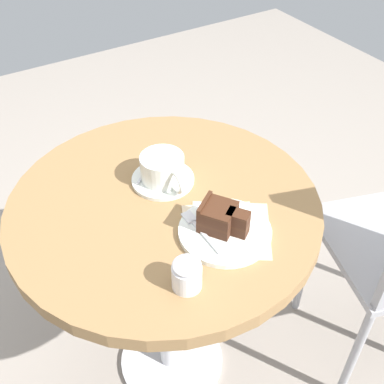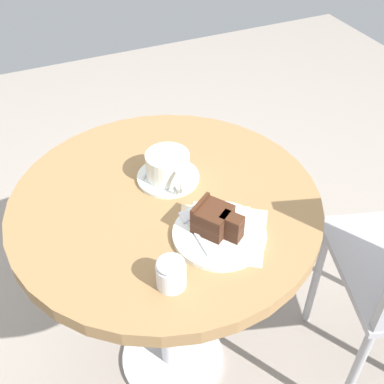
{
  "view_description": "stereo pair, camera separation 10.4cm",
  "coord_description": "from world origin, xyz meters",
  "px_view_note": "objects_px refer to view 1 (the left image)",
  "views": [
    {
      "loc": [
        0.71,
        -0.36,
        1.41
      ],
      "look_at": [
        0.05,
        0.05,
        0.72
      ],
      "focal_mm": 45.0,
      "sensor_mm": 36.0,
      "label": 1
    },
    {
      "loc": [
        0.76,
        -0.27,
        1.41
      ],
      "look_at": [
        0.05,
        0.05,
        0.72
      ],
      "focal_mm": 45.0,
      "sensor_mm": 36.0,
      "label": 2
    }
  ],
  "objects_px": {
    "fork": "(198,227)",
    "coffee_cup": "(163,168)",
    "cake_plate": "(225,231)",
    "napkin": "(226,229)",
    "teaspoon": "(147,169)",
    "cake_slice": "(221,218)",
    "saucer": "(163,179)",
    "sugar_pot": "(187,274)"
  },
  "relations": [
    {
      "from": "fork",
      "to": "coffee_cup",
      "type": "bearing_deg",
      "value": -5.43
    },
    {
      "from": "cake_plate",
      "to": "napkin",
      "type": "distance_m",
      "value": 0.01
    },
    {
      "from": "coffee_cup",
      "to": "napkin",
      "type": "bearing_deg",
      "value": 9.73
    },
    {
      "from": "teaspoon",
      "to": "cake_slice",
      "type": "distance_m",
      "value": 0.26
    },
    {
      "from": "cake_plate",
      "to": "cake_slice",
      "type": "distance_m",
      "value": 0.04
    },
    {
      "from": "cake_plate",
      "to": "coffee_cup",
      "type": "bearing_deg",
      "value": -172.76
    },
    {
      "from": "cake_slice",
      "to": "napkin",
      "type": "xyz_separation_m",
      "value": [
        0.0,
        0.01,
        -0.04
      ]
    },
    {
      "from": "coffee_cup",
      "to": "cake_plate",
      "type": "height_order",
      "value": "coffee_cup"
    },
    {
      "from": "fork",
      "to": "napkin",
      "type": "xyz_separation_m",
      "value": [
        0.02,
        0.05,
        -0.01
      ]
    },
    {
      "from": "cake_slice",
      "to": "fork",
      "type": "xyz_separation_m",
      "value": [
        -0.02,
        -0.04,
        -0.03
      ]
    },
    {
      "from": "saucer",
      "to": "sugar_pot",
      "type": "xyz_separation_m",
      "value": [
        0.29,
        -0.11,
        0.03
      ]
    },
    {
      "from": "teaspoon",
      "to": "napkin",
      "type": "bearing_deg",
      "value": -121.12
    },
    {
      "from": "napkin",
      "to": "sugar_pot",
      "type": "height_order",
      "value": "sugar_pot"
    },
    {
      "from": "cake_slice",
      "to": "fork",
      "type": "height_order",
      "value": "cake_slice"
    },
    {
      "from": "coffee_cup",
      "to": "teaspoon",
      "type": "height_order",
      "value": "coffee_cup"
    },
    {
      "from": "napkin",
      "to": "teaspoon",
      "type": "bearing_deg",
      "value": -168.44
    },
    {
      "from": "cake_plate",
      "to": "fork",
      "type": "relative_size",
      "value": 1.43
    },
    {
      "from": "coffee_cup",
      "to": "fork",
      "type": "relative_size",
      "value": 1.01
    },
    {
      "from": "coffee_cup",
      "to": "napkin",
      "type": "relative_size",
      "value": 0.59
    },
    {
      "from": "saucer",
      "to": "napkin",
      "type": "height_order",
      "value": "saucer"
    },
    {
      "from": "fork",
      "to": "sugar_pot",
      "type": "distance_m",
      "value": 0.14
    },
    {
      "from": "fork",
      "to": "saucer",
      "type": "bearing_deg",
      "value": -5.38
    },
    {
      "from": "cake_plate",
      "to": "napkin",
      "type": "height_order",
      "value": "cake_plate"
    },
    {
      "from": "sugar_pot",
      "to": "napkin",
      "type": "bearing_deg",
      "value": 119.84
    },
    {
      "from": "coffee_cup",
      "to": "cake_plate",
      "type": "distance_m",
      "value": 0.22
    },
    {
      "from": "fork",
      "to": "napkin",
      "type": "relative_size",
      "value": 0.58
    },
    {
      "from": "teaspoon",
      "to": "cake_plate",
      "type": "relative_size",
      "value": 0.37
    },
    {
      "from": "saucer",
      "to": "fork",
      "type": "relative_size",
      "value": 1.08
    },
    {
      "from": "saucer",
      "to": "fork",
      "type": "height_order",
      "value": "fork"
    },
    {
      "from": "napkin",
      "to": "saucer",
      "type": "bearing_deg",
      "value": -170.37
    },
    {
      "from": "napkin",
      "to": "sugar_pot",
      "type": "relative_size",
      "value": 3.52
    },
    {
      "from": "cake_slice",
      "to": "sugar_pot",
      "type": "height_order",
      "value": "cake_slice"
    },
    {
      "from": "teaspoon",
      "to": "sugar_pot",
      "type": "height_order",
      "value": "sugar_pot"
    },
    {
      "from": "saucer",
      "to": "napkin",
      "type": "relative_size",
      "value": 0.63
    },
    {
      "from": "fork",
      "to": "napkin",
      "type": "distance_m",
      "value": 0.06
    },
    {
      "from": "fork",
      "to": "sugar_pot",
      "type": "relative_size",
      "value": 2.04
    },
    {
      "from": "teaspoon",
      "to": "cake_slice",
      "type": "relative_size",
      "value": 0.67
    },
    {
      "from": "coffee_cup",
      "to": "fork",
      "type": "bearing_deg",
      "value": -5.96
    },
    {
      "from": "teaspoon",
      "to": "cake_slice",
      "type": "xyz_separation_m",
      "value": [
        0.26,
        0.04,
        0.03
      ]
    },
    {
      "from": "fork",
      "to": "cake_slice",
      "type": "bearing_deg",
      "value": -118.91
    },
    {
      "from": "cake_slice",
      "to": "fork",
      "type": "relative_size",
      "value": 0.8
    },
    {
      "from": "coffee_cup",
      "to": "sugar_pot",
      "type": "bearing_deg",
      "value": -20.73
    }
  ]
}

